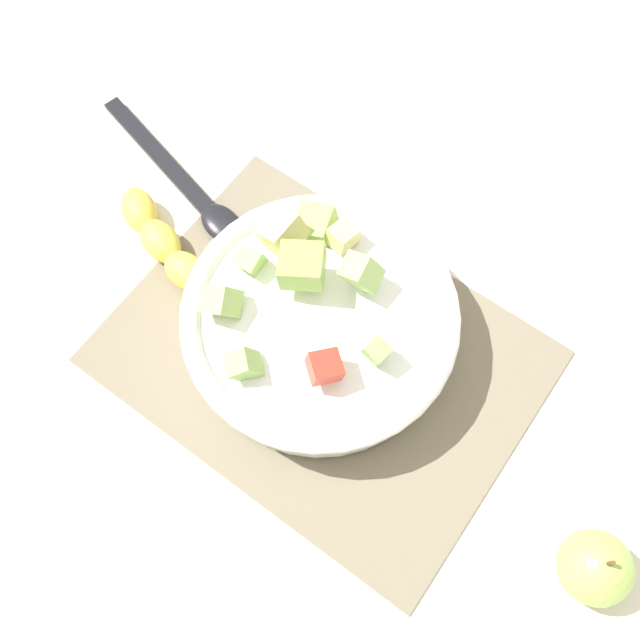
{
  "coord_description": "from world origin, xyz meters",
  "views": [
    {
      "loc": [
        0.15,
        -0.21,
        0.68
      ],
      "look_at": [
        -0.01,
        0.01,
        0.05
      ],
      "focal_mm": 41.35,
      "sensor_mm": 36.0,
      "label": 1
    }
  ],
  "objects_px": {
    "salad_bowl": "(319,321)",
    "whole_apple": "(595,567)",
    "serving_spoon": "(192,192)",
    "banana_whole": "(162,241)"
  },
  "relations": [
    {
      "from": "whole_apple",
      "to": "banana_whole",
      "type": "height_order",
      "value": "whole_apple"
    },
    {
      "from": "salad_bowl",
      "to": "banana_whole",
      "type": "relative_size",
      "value": 1.74
    },
    {
      "from": "salad_bowl",
      "to": "whole_apple",
      "type": "height_order",
      "value": "salad_bowl"
    },
    {
      "from": "serving_spoon",
      "to": "banana_whole",
      "type": "height_order",
      "value": "banana_whole"
    },
    {
      "from": "salad_bowl",
      "to": "serving_spoon",
      "type": "bearing_deg",
      "value": 165.35
    },
    {
      "from": "serving_spoon",
      "to": "salad_bowl",
      "type": "bearing_deg",
      "value": -14.65
    },
    {
      "from": "whole_apple",
      "to": "serving_spoon",
      "type": "bearing_deg",
      "value": 169.52
    },
    {
      "from": "salad_bowl",
      "to": "whole_apple",
      "type": "xyz_separation_m",
      "value": [
        0.32,
        -0.04,
        -0.01
      ]
    },
    {
      "from": "banana_whole",
      "to": "salad_bowl",
      "type": "bearing_deg",
      "value": 4.13
    },
    {
      "from": "whole_apple",
      "to": "salad_bowl",
      "type": "bearing_deg",
      "value": 172.31
    }
  ]
}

